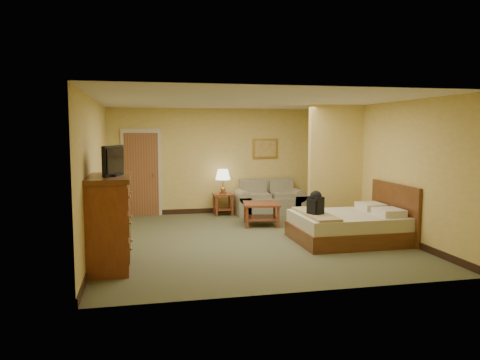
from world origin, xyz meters
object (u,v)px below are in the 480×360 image
object	(u,v)px
coffee_table	(261,209)
bed	(351,226)
loveseat	(269,203)
dresser	(108,222)

from	to	relation	value
coffee_table	bed	xyz separation A→B (m)	(1.25, -1.79, -0.06)
loveseat	coffee_table	xyz separation A→B (m)	(-0.56, -1.34, 0.08)
loveseat	coffee_table	size ratio (longest dim) A/B	1.91
loveseat	dresser	distance (m)	5.35
dresser	coffee_table	bearing A→B (deg)	40.23
coffee_table	dresser	size ratio (longest dim) A/B	0.64
dresser	bed	xyz separation A→B (m)	(4.30, 0.79, -0.41)
dresser	bed	distance (m)	4.39
loveseat	bed	xyz separation A→B (m)	(0.69, -3.13, 0.01)
loveseat	bed	world-z (taller)	bed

